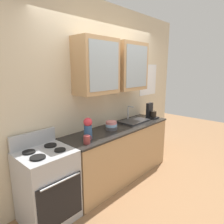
# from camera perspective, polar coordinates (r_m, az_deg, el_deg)

# --- Properties ---
(ground_plane) EXTENTS (10.00, 10.00, 0.00)m
(ground_plane) POSITION_cam_1_polar(r_m,az_deg,el_deg) (3.60, 2.11, -17.86)
(ground_plane) COLOR #936B47
(back_wall_unit) EXTENTS (4.12, 0.44, 2.81)m
(back_wall_unit) POSITION_cam_1_polar(r_m,az_deg,el_deg) (3.32, -1.49, 7.06)
(back_wall_unit) COLOR beige
(back_wall_unit) RESTS_ON ground_plane
(counter) EXTENTS (2.03, 0.59, 0.88)m
(counter) POSITION_cam_1_polar(r_m,az_deg,el_deg) (3.40, 2.17, -11.43)
(counter) COLOR tan
(counter) RESTS_ON ground_plane
(stove_range) EXTENTS (0.60, 0.60, 1.06)m
(stove_range) POSITION_cam_1_polar(r_m,az_deg,el_deg) (2.65, -18.01, -19.36)
(stove_range) COLOR #ADAFB5
(stove_range) RESTS_ON ground_plane
(sink_faucet) EXTENTS (0.53, 0.34, 0.27)m
(sink_faucet) POSITION_cam_1_polar(r_m,az_deg,el_deg) (3.57, 6.27, -2.47)
(sink_faucet) COLOR #2D2D30
(sink_faucet) RESTS_ON counter
(bowl_stack) EXTENTS (0.19, 0.19, 0.13)m
(bowl_stack) POSITION_cam_1_polar(r_m,az_deg,el_deg) (3.11, -0.21, -3.90)
(bowl_stack) COLOR #4C4C54
(bowl_stack) RESTS_ON counter
(vase) EXTENTS (0.12, 0.12, 0.29)m
(vase) POSITION_cam_1_polar(r_m,az_deg,el_deg) (2.70, -6.88, -4.48)
(vase) COLOR #33598C
(vase) RESTS_ON counter
(cup_near_sink) EXTENTS (0.13, 0.09, 0.10)m
(cup_near_sink) POSITION_cam_1_polar(r_m,az_deg,el_deg) (2.56, -7.18, -7.83)
(cup_near_sink) COLOR #993838
(cup_near_sink) RESTS_ON counter
(coffee_maker) EXTENTS (0.17, 0.20, 0.29)m
(coffee_maker) POSITION_cam_1_polar(r_m,az_deg,el_deg) (3.87, 11.14, -0.14)
(coffee_maker) COLOR black
(coffee_maker) RESTS_ON counter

